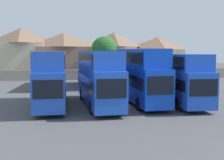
# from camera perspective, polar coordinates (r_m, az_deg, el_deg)

# --- Properties ---
(ground) EXTENTS (140.00, 140.00, 0.00)m
(ground) POSITION_cam_1_polar(r_m,az_deg,el_deg) (45.15, -3.21, -0.68)
(ground) COLOR #4C4C4F
(depot_boundary_wall) EXTENTS (56.00, 0.50, 1.80)m
(depot_boundary_wall) POSITION_cam_1_polar(r_m,az_deg,el_deg) (51.46, -4.03, 1.10)
(depot_boundary_wall) COLOR gray
(depot_boundary_wall) RESTS_ON ground
(bus_1) EXTENTS (2.65, 10.69, 4.94)m
(bus_1) POSITION_cam_1_polar(r_m,az_deg,el_deg) (26.65, -11.76, 0.81)
(bus_1) COLOR blue
(bus_1) RESTS_ON ground
(bus_2) EXTENTS (2.95, 12.06, 4.98)m
(bus_2) POSITION_cam_1_polar(r_m,az_deg,el_deg) (26.72, -2.73, 0.99)
(bus_2) COLOR blue
(bus_2) RESTS_ON ground
(bus_3) EXTENTS (2.75, 10.77, 5.18)m
(bus_3) POSITION_cam_1_polar(r_m,az_deg,el_deg) (27.82, 5.51, 1.37)
(bus_3) COLOR blue
(bus_3) RESTS_ON ground
(bus_4) EXTENTS (3.01, 12.09, 4.72)m
(bus_4) POSITION_cam_1_polar(r_m,az_deg,el_deg) (28.98, 12.43, 0.96)
(bus_4) COLOR blue
(bus_4) RESTS_ON ground
(bus_5) EXTENTS (3.39, 12.08, 3.43)m
(bus_5) POSITION_cam_1_polar(r_m,az_deg,el_deg) (41.56, -11.92, 1.37)
(bus_5) COLOR blue
(bus_5) RESTS_ON ground
(bus_6) EXTENTS (2.53, 10.64, 3.38)m
(bus_6) POSITION_cam_1_polar(r_m,az_deg,el_deg) (41.63, -4.66, 1.44)
(bus_6) COLOR blue
(bus_6) RESTS_ON ground
(bus_7) EXTENTS (3.04, 11.22, 5.04)m
(bus_7) POSITION_cam_1_polar(r_m,az_deg,el_deg) (41.64, -0.83, 2.71)
(bus_7) COLOR blue
(bus_7) RESTS_ON ground
(bus_8) EXTENTS (2.88, 11.13, 3.28)m
(bus_8) POSITION_cam_1_polar(r_m,az_deg,el_deg) (42.73, 6.03, 1.47)
(bus_8) COLOR blue
(bus_8) RESTS_ON ground
(house_terrace_left) EXTENTS (8.91, 6.56, 9.41)m
(house_terrace_left) POSITION_cam_1_polar(r_m,az_deg,el_deg) (59.13, -17.29, 5.23)
(house_terrace_left) COLOR beige
(house_terrace_left) RESTS_ON ground
(house_terrace_centre) EXTENTS (10.72, 6.62, 8.48)m
(house_terrace_centre) POSITION_cam_1_polar(r_m,az_deg,el_deg) (58.26, -9.38, 4.94)
(house_terrace_centre) COLOR #9E7A60
(house_terrace_centre) RESTS_ON ground
(house_terrace_right) EXTENTS (8.22, 7.69, 8.77)m
(house_terrace_right) POSITION_cam_1_polar(r_m,az_deg,el_deg) (59.18, 0.36, 5.17)
(house_terrace_right) COLOR silver
(house_terrace_right) RESTS_ON ground
(house_terrace_far_right) EXTENTS (9.89, 7.37, 7.90)m
(house_terrace_far_right) POSITION_cam_1_polar(r_m,az_deg,el_deg) (62.46, 8.81, 4.72)
(house_terrace_far_right) COLOR #C6B293
(house_terrace_far_right) RESTS_ON ground
(tree_left_of_lot) EXTENTS (4.74, 4.74, 7.71)m
(tree_left_of_lot) POSITION_cam_1_polar(r_m,az_deg,el_deg) (54.11, -1.53, 6.01)
(tree_left_of_lot) COLOR brown
(tree_left_of_lot) RESTS_ON ground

